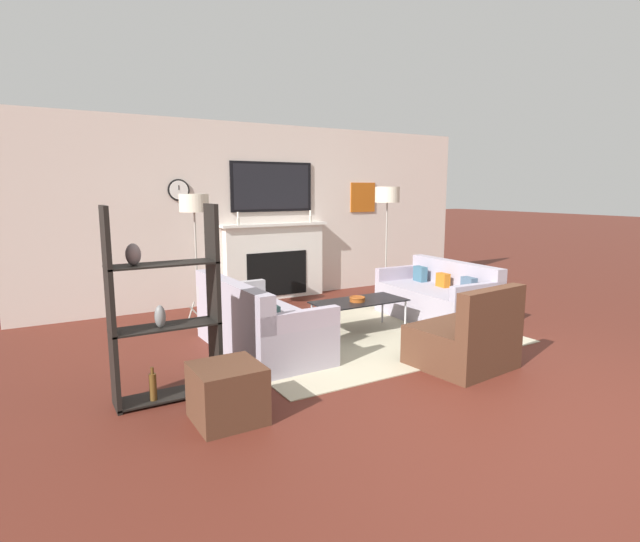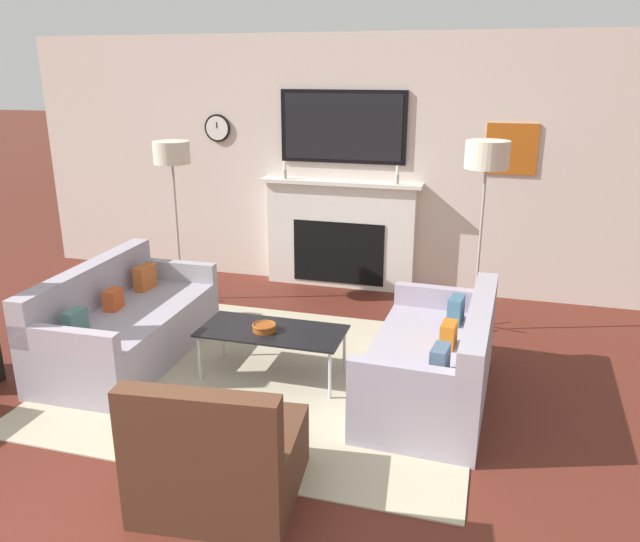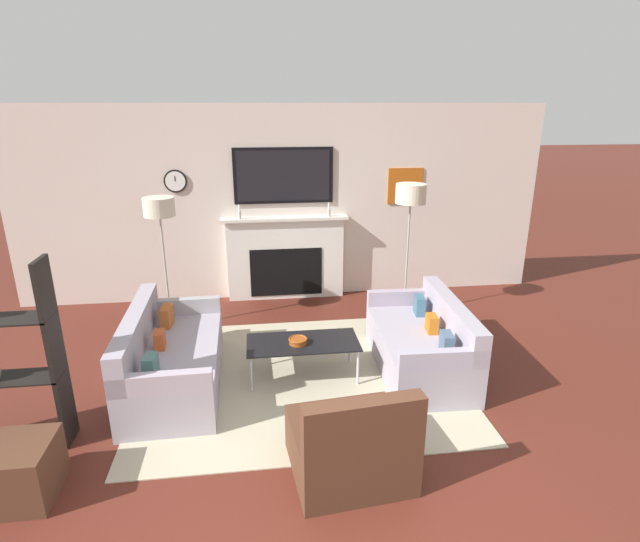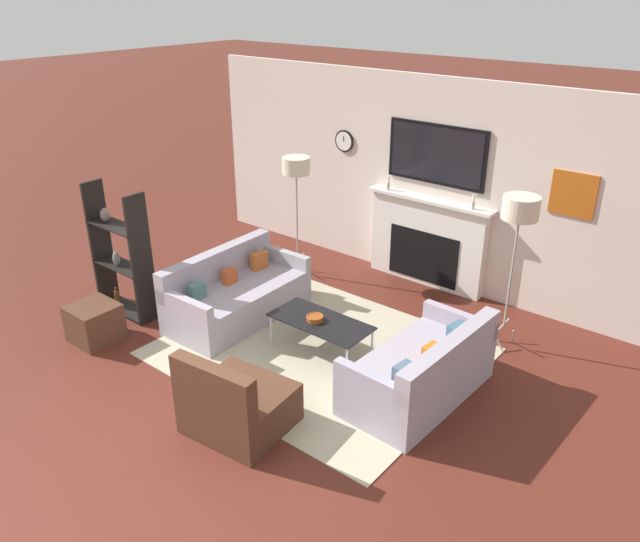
{
  "view_description": "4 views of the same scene",
  "coord_description": "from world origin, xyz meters",
  "px_view_note": "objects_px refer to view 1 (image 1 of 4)",
  "views": [
    {
      "loc": [
        -3.34,
        -2.32,
        1.72
      ],
      "look_at": [
        -0.2,
        3.0,
        0.7
      ],
      "focal_mm": 28.0,
      "sensor_mm": 36.0,
      "label": 1
    },
    {
      "loc": [
        1.6,
        -1.75,
        2.34
      ],
      "look_at": [
        0.28,
        2.9,
        0.77
      ],
      "focal_mm": 35.0,
      "sensor_mm": 36.0,
      "label": 2
    },
    {
      "loc": [
        -0.39,
        -2.09,
        2.7
      ],
      "look_at": [
        0.29,
        3.14,
        0.92
      ],
      "focal_mm": 28.0,
      "sensor_mm": 36.0,
      "label": 3
    },
    {
      "loc": [
        3.7,
        -2.11,
        3.73
      ],
      "look_at": [
        -0.11,
        2.61,
        0.9
      ],
      "focal_mm": 35.0,
      "sensor_mm": 36.0,
      "label": 4
    }
  ],
  "objects_px": {
    "armchair": "(465,341)",
    "couch_left": "(258,325)",
    "shelf_unit": "(163,309)",
    "ottoman": "(227,393)",
    "coffee_table": "(359,303)",
    "floor_lamp_left": "(194,206)",
    "couch_right": "(437,299)",
    "floor_lamp_right": "(387,197)",
    "decorative_bowl": "(357,299)"
  },
  "relations": [
    {
      "from": "coffee_table",
      "to": "shelf_unit",
      "type": "relative_size",
      "value": 0.71
    },
    {
      "from": "couch_left",
      "to": "ottoman",
      "type": "bearing_deg",
      "value": -121.55
    },
    {
      "from": "floor_lamp_left",
      "to": "ottoman",
      "type": "bearing_deg",
      "value": -102.74
    },
    {
      "from": "couch_right",
      "to": "decorative_bowl",
      "type": "bearing_deg",
      "value": -178.7
    },
    {
      "from": "decorative_bowl",
      "to": "floor_lamp_right",
      "type": "xyz_separation_m",
      "value": [
        1.54,
        1.43,
        1.17
      ]
    },
    {
      "from": "ottoman",
      "to": "coffee_table",
      "type": "bearing_deg",
      "value": 32.6
    },
    {
      "from": "floor_lamp_left",
      "to": "armchair",
      "type": "bearing_deg",
      "value": -58.62
    },
    {
      "from": "floor_lamp_right",
      "to": "couch_left",
      "type": "bearing_deg",
      "value": -153.47
    },
    {
      "from": "floor_lamp_right",
      "to": "ottoman",
      "type": "height_order",
      "value": "floor_lamp_right"
    },
    {
      "from": "couch_right",
      "to": "shelf_unit",
      "type": "distance_m",
      "value": 3.83
    },
    {
      "from": "couch_right",
      "to": "floor_lamp_right",
      "type": "relative_size",
      "value": 0.93
    },
    {
      "from": "couch_right",
      "to": "coffee_table",
      "type": "bearing_deg",
      "value": 179.91
    },
    {
      "from": "armchair",
      "to": "shelf_unit",
      "type": "xyz_separation_m",
      "value": [
        -2.68,
        0.72,
        0.49
      ]
    },
    {
      "from": "couch_right",
      "to": "ottoman",
      "type": "relative_size",
      "value": 3.3
    },
    {
      "from": "coffee_table",
      "to": "shelf_unit",
      "type": "xyz_separation_m",
      "value": [
        -2.46,
        -0.76,
        0.38
      ]
    },
    {
      "from": "shelf_unit",
      "to": "ottoman",
      "type": "height_order",
      "value": "shelf_unit"
    },
    {
      "from": "couch_right",
      "to": "coffee_table",
      "type": "xyz_separation_m",
      "value": [
        -1.26,
        0.0,
        0.09
      ]
    },
    {
      "from": "armchair",
      "to": "couch_left",
      "type": "bearing_deg",
      "value": 136.09
    },
    {
      "from": "floor_lamp_left",
      "to": "shelf_unit",
      "type": "distance_m",
      "value": 2.47
    },
    {
      "from": "couch_right",
      "to": "ottoman",
      "type": "bearing_deg",
      "value": -158.02
    },
    {
      "from": "decorative_bowl",
      "to": "floor_lamp_left",
      "type": "xyz_separation_m",
      "value": [
        -1.49,
        1.43,
        1.08
      ]
    },
    {
      "from": "shelf_unit",
      "to": "ottoman",
      "type": "distance_m",
      "value": 0.88
    },
    {
      "from": "coffee_table",
      "to": "floor_lamp_right",
      "type": "relative_size",
      "value": 0.64
    },
    {
      "from": "armchair",
      "to": "shelf_unit",
      "type": "distance_m",
      "value": 2.82
    },
    {
      "from": "armchair",
      "to": "coffee_table",
      "type": "xyz_separation_m",
      "value": [
        -0.22,
        1.48,
        0.11
      ]
    },
    {
      "from": "armchair",
      "to": "ottoman",
      "type": "distance_m",
      "value": 2.39
    },
    {
      "from": "armchair",
      "to": "coffee_table",
      "type": "relative_size",
      "value": 0.82
    },
    {
      "from": "shelf_unit",
      "to": "couch_left",
      "type": "bearing_deg",
      "value": 33.52
    },
    {
      "from": "armchair",
      "to": "shelf_unit",
      "type": "bearing_deg",
      "value": 164.96
    },
    {
      "from": "armchair",
      "to": "coffee_table",
      "type": "bearing_deg",
      "value": 98.37
    },
    {
      "from": "decorative_bowl",
      "to": "ottoman",
      "type": "height_order",
      "value": "decorative_bowl"
    },
    {
      "from": "decorative_bowl",
      "to": "ottoman",
      "type": "relative_size",
      "value": 0.39
    },
    {
      "from": "armchair",
      "to": "floor_lamp_right",
      "type": "relative_size",
      "value": 0.53
    },
    {
      "from": "armchair",
      "to": "couch_right",
      "type": "bearing_deg",
      "value": 54.7
    },
    {
      "from": "couch_left",
      "to": "ottoman",
      "type": "xyz_separation_m",
      "value": [
        -0.85,
        -1.39,
        -0.07
      ]
    },
    {
      "from": "coffee_table",
      "to": "floor_lamp_left",
      "type": "height_order",
      "value": "floor_lamp_left"
    },
    {
      "from": "shelf_unit",
      "to": "armchair",
      "type": "bearing_deg",
      "value": -15.04
    },
    {
      "from": "armchair",
      "to": "floor_lamp_left",
      "type": "relative_size",
      "value": 0.56
    },
    {
      "from": "couch_right",
      "to": "floor_lamp_right",
      "type": "bearing_deg",
      "value": 80.86
    },
    {
      "from": "coffee_table",
      "to": "floor_lamp_right",
      "type": "height_order",
      "value": "floor_lamp_right"
    },
    {
      "from": "couch_left",
      "to": "coffee_table",
      "type": "height_order",
      "value": "couch_left"
    },
    {
      "from": "decorative_bowl",
      "to": "couch_right",
      "type": "bearing_deg",
      "value": 1.3
    },
    {
      "from": "coffee_table",
      "to": "shelf_unit",
      "type": "height_order",
      "value": "shelf_unit"
    },
    {
      "from": "floor_lamp_left",
      "to": "ottoman",
      "type": "relative_size",
      "value": 3.37
    },
    {
      "from": "coffee_table",
      "to": "floor_lamp_left",
      "type": "relative_size",
      "value": 0.68
    },
    {
      "from": "couch_right",
      "to": "floor_lamp_right",
      "type": "distance_m",
      "value": 1.94
    },
    {
      "from": "armchair",
      "to": "floor_lamp_left",
      "type": "xyz_separation_m",
      "value": [
        -1.76,
        2.88,
        1.25
      ]
    },
    {
      "from": "armchair",
      "to": "floor_lamp_right",
      "type": "xyz_separation_m",
      "value": [
        1.27,
        2.88,
        1.34
      ]
    },
    {
      "from": "couch_left",
      "to": "coffee_table",
      "type": "relative_size",
      "value": 1.57
    },
    {
      "from": "couch_left",
      "to": "decorative_bowl",
      "type": "distance_m",
      "value": 1.28
    }
  ]
}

